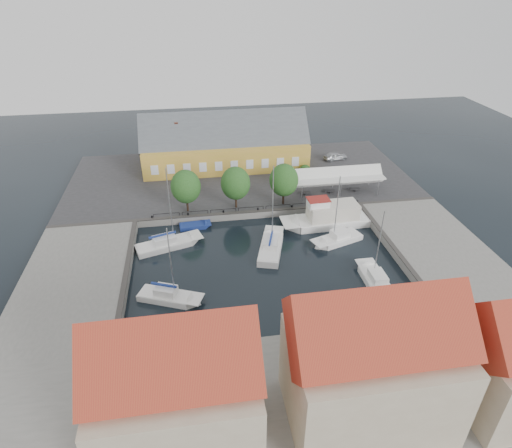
{
  "coord_description": "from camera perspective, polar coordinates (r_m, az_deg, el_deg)",
  "views": [
    {
      "loc": [
        -7.64,
        -42.81,
        30.83
      ],
      "look_at": [
        0.0,
        6.0,
        1.5
      ],
      "focal_mm": 30.0,
      "sensor_mm": 36.0,
      "label": 1
    }
  ],
  "objects": [
    {
      "name": "ground",
      "position": [
        53.31,
        1.0,
        -4.64
      ],
      "size": [
        140.0,
        140.0,
        0.0
      ],
      "primitive_type": "plane",
      "color": "black",
      "rests_on": "ground"
    },
    {
      "name": "north_quay",
      "position": [
        72.87,
        -2.08,
        6.08
      ],
      "size": [
        56.0,
        26.0,
        1.0
      ],
      "primitive_type": "cube",
      "color": "#2D2D30",
      "rests_on": "ground"
    },
    {
      "name": "west_quay",
      "position": [
        52.84,
        -23.02,
        -7.21
      ],
      "size": [
        12.0,
        24.0,
        1.0
      ],
      "primitive_type": "cube",
      "color": "slate",
      "rests_on": "ground"
    },
    {
      "name": "east_quay",
      "position": [
        58.86,
        23.01,
        -3.08
      ],
      "size": [
        12.0,
        24.0,
        1.0
      ],
      "primitive_type": "cube",
      "color": "slate",
      "rests_on": "ground"
    },
    {
      "name": "south_bank",
      "position": [
        38.13,
        6.79,
        -22.31
      ],
      "size": [
        56.0,
        14.0,
        1.0
      ],
      "primitive_type": "cube",
      "color": "slate",
      "rests_on": "ground"
    },
    {
      "name": "quay_edge_fittings",
      "position": [
        56.63,
        0.22,
        -1.02
      ],
      "size": [
        56.0,
        24.72,
        0.4
      ],
      "color": "#383533",
      "rests_on": "north_quay"
    },
    {
      "name": "warehouse",
      "position": [
        76.08,
        -4.61,
        10.29
      ],
      "size": [
        28.56,
        14.0,
        9.55
      ],
      "color": "gold",
      "rests_on": "north_quay"
    },
    {
      "name": "tent_canopy",
      "position": [
        67.01,
        10.83,
        6.23
      ],
      "size": [
        14.0,
        4.0,
        2.83
      ],
      "color": "silver",
      "rests_on": "north_quay"
    },
    {
      "name": "quay_trees",
      "position": [
        60.91,
        -2.74,
        5.44
      ],
      "size": [
        18.2,
        4.2,
        6.3
      ],
      "color": "black",
      "rests_on": "north_quay"
    },
    {
      "name": "car_silver",
      "position": [
        80.19,
        10.53,
        8.9
      ],
      "size": [
        4.58,
        2.6,
        1.47
      ],
      "primitive_type": "imported",
      "rotation": [
        0.0,
        0.0,
        1.78
      ],
      "color": "#ADB1B5",
      "rests_on": "north_quay"
    },
    {
      "name": "car_red",
      "position": [
        69.09,
        -9.33,
        5.28
      ],
      "size": [
        1.91,
        4.03,
        1.28
      ],
      "primitive_type": "imported",
      "rotation": [
        0.0,
        0.0,
        -0.15
      ],
      "color": "maroon",
      "rests_on": "north_quay"
    },
    {
      "name": "center_sailboat",
      "position": [
        54.71,
        2.03,
        -3.16
      ],
      "size": [
        4.9,
        8.82,
        11.84
      ],
      "color": "white",
      "rests_on": "ground"
    },
    {
      "name": "trawler",
      "position": [
        60.63,
        9.59,
        0.77
      ],
      "size": [
        12.57,
        4.06,
        5.0
      ],
      "color": "white",
      "rests_on": "ground"
    },
    {
      "name": "east_boat_a",
      "position": [
        57.39,
        10.83,
        -2.1
      ],
      "size": [
        7.36,
        4.49,
        10.19
      ],
      "color": "white",
      "rests_on": "ground"
    },
    {
      "name": "east_boat_c",
      "position": [
        51.08,
        15.65,
        -7.42
      ],
      "size": [
        2.43,
        7.53,
        9.7
      ],
      "color": "white",
      "rests_on": "ground"
    },
    {
      "name": "west_boat_a",
      "position": [
        56.54,
        -11.68,
        -2.74
      ],
      "size": [
        8.91,
        4.91,
        11.5
      ],
      "color": "white",
      "rests_on": "ground"
    },
    {
      "name": "west_boat_d",
      "position": [
        47.99,
        -11.51,
        -9.61
      ],
      "size": [
        7.37,
        4.71,
        9.8
      ],
      "color": "white",
      "rests_on": "ground"
    },
    {
      "name": "launch_sw",
      "position": [
        44.11,
        -12.35,
        -14.41
      ],
      "size": [
        4.72,
        2.08,
        0.98
      ],
      "color": "white",
      "rests_on": "ground"
    },
    {
      "name": "launch_nw",
      "position": [
        60.22,
        -8.18,
        -0.35
      ],
      "size": [
        4.49,
        2.01,
        0.88
      ],
      "color": "navy",
      "rests_on": "ground"
    },
    {
      "name": "townhouses",
      "position": [
        33.16,
        11.83,
        -19.15
      ],
      "size": [
        36.3,
        8.5,
        12.0
      ],
      "color": "#BEAF92",
      "rests_on": "south_bank"
    }
  ]
}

